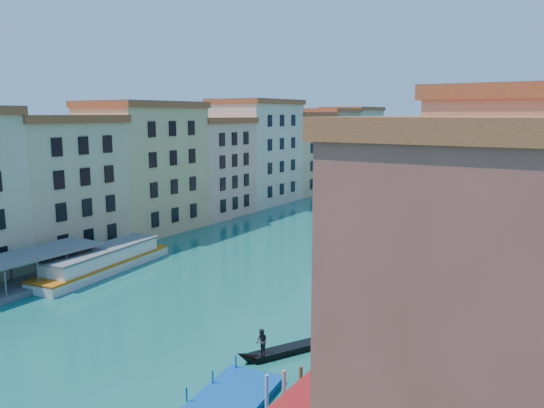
{
  "coord_description": "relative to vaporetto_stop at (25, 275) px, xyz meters",
  "views": [
    {
      "loc": [
        34.19,
        -19.57,
        18.13
      ],
      "look_at": [
        -3.28,
        40.53,
        6.04
      ],
      "focal_mm": 35.0,
      "sensor_mm": 36.0,
      "label": 1
    }
  ],
  "objects": [
    {
      "name": "ground",
      "position": [
        16.0,
        -12.0,
        -1.44
      ],
      "size": [
        400.0,
        400.0,
        0.0
      ],
      "primitive_type": "plane",
      "color": "#155C52",
      "rests_on": "ground"
    },
    {
      "name": "left_bank_palazzos",
      "position": [
        -10.0,
        52.68,
        8.27
      ],
      "size": [
        12.8,
        128.4,
        21.0
      ],
      "color": "#CAB48D",
      "rests_on": "ground"
    },
    {
      "name": "quay",
      "position": [
        38.0,
        53.0,
        -0.94
      ],
      "size": [
        4.0,
        140.0,
        1.0
      ],
      "primitive_type": "cube",
      "color": "#AFA88D",
      "rests_on": "ground"
    },
    {
      "name": "restaurant_awnings",
      "position": [
        38.19,
        11.0,
        1.55
      ],
      "size": [
        3.2,
        44.55,
        3.12
      ],
      "color": "maroon",
      "rests_on": "ground"
    },
    {
      "name": "vaporetto_stop",
      "position": [
        0.0,
        0.0,
        0.0
      ],
      "size": [
        5.4,
        16.4,
        3.65
      ],
      "color": "slate",
      "rests_on": "ground"
    },
    {
      "name": "mooring_poles_right",
      "position": [
        35.1,
        16.8,
        -0.14
      ],
      "size": [
        1.44,
        54.24,
        3.2
      ],
      "color": "#51391C",
      "rests_on": "ground"
    },
    {
      "name": "mooring_poles_left",
      "position": [
        -2.5,
        0.0,
        -0.14
      ],
      "size": [
        0.24,
        8.24,
        3.2
      ],
      "color": "#51391C",
      "rests_on": "ground"
    },
    {
      "name": "vaporetto_near",
      "position": [
        2.0,
        8.6,
        -0.17
      ],
      "size": [
        6.45,
        19.28,
        2.81
      ],
      "rotation": [
        0.0,
        0.0,
        0.12
      ],
      "color": "silver",
      "rests_on": "ground"
    },
    {
      "name": "vaporetto_far",
      "position": [
        17.63,
        59.15,
        -0.07
      ],
      "size": [
        13.15,
        20.42,
        3.04
      ],
      "rotation": [
        0.0,
        0.0,
        0.45
      ],
      "color": "silver",
      "rests_on": "ground"
    },
    {
      "name": "gondola_fore",
      "position": [
        24.74,
        24.29,
        -1.08
      ],
      "size": [
        1.45,
        10.84,
        2.16
      ],
      "rotation": [
        0.0,
        0.0,
        0.05
      ],
      "color": "black",
      "rests_on": "ground"
    },
    {
      "name": "gondola_right",
      "position": [
        31.87,
        2.95,
        -0.93
      ],
      "size": [
        7.31,
        12.1,
        2.65
      ],
      "rotation": [
        0.0,
        0.0,
        -0.51
      ],
      "color": "black",
      "rests_on": "ground"
    },
    {
      "name": "gondola_far",
      "position": [
        27.78,
        54.91,
        -1.09
      ],
      "size": [
        2.44,
        12.03,
        1.7
      ],
      "rotation": [
        0.0,
        0.0,
        -0.13
      ],
      "color": "black",
      "rests_on": "ground"
    },
    {
      "name": "motorboat_mid",
      "position": [
        18.83,
        38.4,
        -0.92
      ],
      "size": [
        2.99,
        6.64,
        1.33
      ],
      "rotation": [
        0.0,
        0.0,
        0.16
      ],
      "color": "silver",
      "rests_on": "ground"
    },
    {
      "name": "motorboat_far",
      "position": [
        22.84,
        71.15,
        -0.87
      ],
      "size": [
        2.89,
        7.28,
        1.47
      ],
      "rotation": [
        0.0,
        0.0,
        0.09
      ],
      "color": "white",
      "rests_on": "ground"
    },
    {
      "name": "blue_dock",
      "position": [
        31.5,
        -6.0,
        -1.18
      ],
      "size": [
        4.97,
        6.76,
        0.52
      ],
      "rotation": [
        0.0,
        0.0,
        0.13
      ],
      "color": "#08429B",
      "rests_on": "ground"
    }
  ]
}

